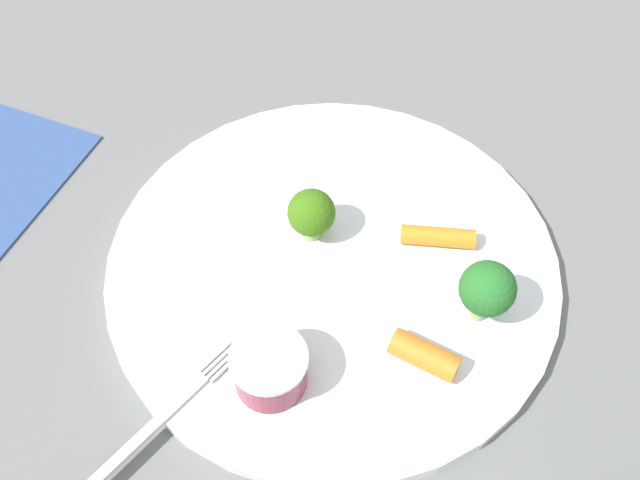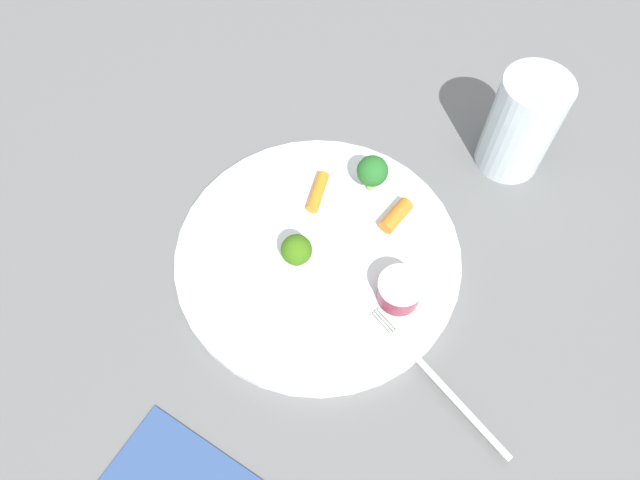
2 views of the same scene
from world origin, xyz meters
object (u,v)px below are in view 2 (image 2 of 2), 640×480
Objects in this scene: fork at (435,378)px; broccoli_floret_0 at (296,250)px; carrot_stick_1 at (318,192)px; broccoli_floret_1 at (372,171)px; drinking_glass at (522,125)px; sauce_cup at (401,287)px; carrot_stick_0 at (396,216)px; plate at (318,254)px.

broccoli_floret_0 is at bearing 79.14° from fork.
broccoli_floret_0 reaches higher than carrot_stick_1.
broccoli_floret_1 is at bearing -8.26° from broccoli_floret_0.
carrot_stick_1 is 0.40× the size of drinking_glass.
broccoli_floret_1 is (0.13, -0.02, 0.01)m from broccoli_floret_0.
sauce_cup is 1.09× the size of carrot_stick_0.
plate is 6.67× the size of sauce_cup.
carrot_stick_0 is 0.84× the size of carrot_stick_1.
broccoli_floret_0 is at bearing -161.87° from carrot_stick_1.
carrot_stick_1 is at bearing 60.62° from fork.
drinking_glass is at bearing -27.19° from broccoli_floret_0.
fork is 1.41× the size of drinking_glass.
broccoli_floret_0 is 0.19m from fork.
broccoli_floret_0 is at bearing 148.79° from plate.
broccoli_floret_0 is 0.96× the size of carrot_stick_0.
broccoli_floret_0 reaches higher than plate.
carrot_stick_0 is (0.10, -0.06, -0.01)m from broccoli_floret_0.
sauce_cup is 0.92× the size of carrot_stick_1.
fork is (-0.16, -0.17, -0.03)m from broccoli_floret_1.
broccoli_floret_0 is 0.81× the size of carrot_stick_1.
carrot_stick_0 is (0.08, -0.05, 0.01)m from plate.
plate is 0.18m from fork.
carrot_stick_0 is 0.09m from carrot_stick_1.
broccoli_floret_0 is 0.33× the size of drinking_glass.
plate is 7.60× the size of broccoli_floret_0.
broccoli_floret_0 is (-0.02, 0.01, 0.03)m from plate.
broccoli_floret_1 reaches higher than carrot_stick_0.
plate is 0.11m from broccoli_floret_1.
carrot_stick_1 is (-0.04, 0.05, -0.02)m from broccoli_floret_1.
plate is at bearing -147.13° from carrot_stick_1.
plate is at bearing 147.96° from carrot_stick_0.
carrot_stick_0 is (-0.02, -0.05, -0.02)m from broccoli_floret_1.
sauce_cup is at bearing -112.74° from carrot_stick_1.
carrot_stick_0 is at bearing 40.96° from fork.
plate is at bearing 71.69° from fork.
sauce_cup reaches higher than carrot_stick_0.
broccoli_floret_0 is 0.09m from carrot_stick_1.
drinking_glass is at bearing -23.89° from carrot_stick_0.
drinking_glass is at bearing 9.67° from fork.
broccoli_floret_1 is 0.28× the size of fork.
drinking_glass is (0.18, -0.16, 0.04)m from carrot_stick_1.
plate is 0.27m from drinking_glass.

